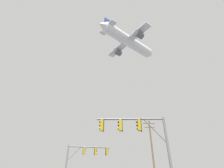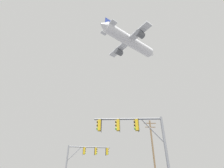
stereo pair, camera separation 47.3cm
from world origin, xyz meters
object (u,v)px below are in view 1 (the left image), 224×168
at_px(signal_pole_near, 138,134).
at_px(utility_pole, 152,150).
at_px(signal_pole_far, 85,155).
at_px(airplane, 129,41).

xyz_separation_m(signal_pole_near, utility_pole, (5.97, 15.65, 1.09)).
bearing_deg(signal_pole_far, airplane, 56.90).
bearing_deg(signal_pole_near, utility_pole, 69.13).
relative_size(signal_pole_far, utility_pole, 0.54).
xyz_separation_m(signal_pole_far, airplane, (10.77, 16.52, 38.44)).
bearing_deg(airplane, signal_pole_near, -101.97).
relative_size(signal_pole_far, airplane, 0.26).
bearing_deg(airplane, utility_pole, -89.83).
xyz_separation_m(signal_pole_near, signal_pole_far, (-4.84, 11.46, -0.28)).
height_order(signal_pole_near, utility_pole, utility_pole).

